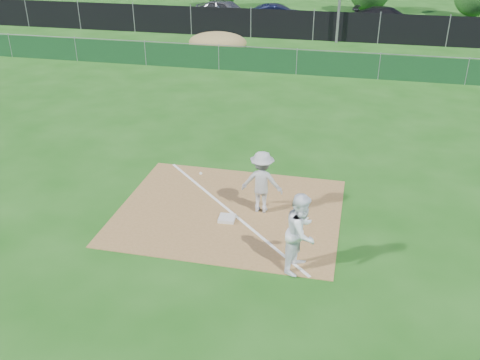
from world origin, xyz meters
name	(u,v)px	position (x,y,z in m)	size (l,w,h in m)	color
ground	(281,106)	(0.00, 10.00, 0.00)	(90.00, 90.00, 0.00)	#164E10
infield_dirt	(229,211)	(0.00, 1.00, 0.01)	(6.00, 5.00, 0.02)	olive
foul_line	(229,211)	(0.00, 1.00, 0.03)	(0.08, 7.00, 0.01)	white
green_fence	(297,62)	(0.00, 15.00, 0.60)	(44.00, 0.05, 1.20)	#0E3618
dirt_mound	(218,43)	(-5.00, 18.50, 0.58)	(3.38, 2.60, 1.17)	olive
black_fence	(313,26)	(0.00, 23.00, 0.90)	(46.00, 0.04, 1.80)	black
parking_lot	(320,25)	(0.00, 28.00, 0.01)	(46.00, 9.00, 0.01)	black
first_base	(227,218)	(0.05, 0.52, 0.06)	(0.42, 0.42, 0.09)	silver
play_at_first	(262,182)	(0.85, 1.23, 0.89)	(2.33, 0.66, 1.74)	#B8B8BB
runner	(301,232)	(2.19, -1.14, 0.96)	(0.93, 0.73, 1.92)	white
car_left	(226,10)	(-6.98, 28.13, 0.77)	(1.80, 4.48, 1.53)	#979A9E
car_mid	(278,15)	(-2.94, 27.33, 0.72)	(1.50, 4.29, 1.41)	black
car_right	(388,18)	(4.63, 28.10, 0.70)	(1.93, 4.76, 1.38)	black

